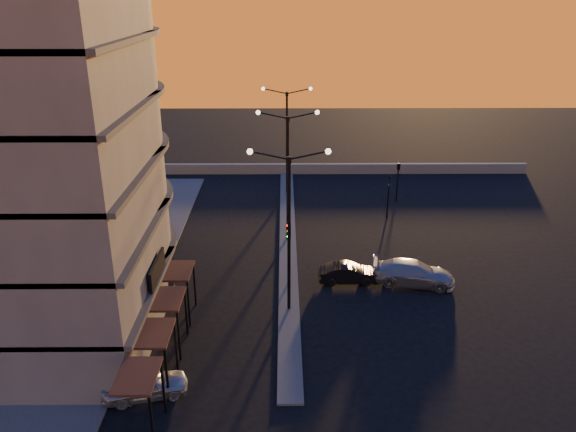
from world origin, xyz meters
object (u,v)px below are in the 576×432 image
at_px(streetlamp_mid, 288,166).
at_px(car_hatchback, 145,384).
at_px(car_sedan, 348,273).
at_px(car_wagon, 413,273).
at_px(traffic_light_main, 289,243).

bearing_deg(streetlamp_mid, car_hatchback, -110.62).
relative_size(car_hatchback, car_sedan, 1.01).
distance_m(streetlamp_mid, car_hatchback, 19.11).
height_order(streetlamp_mid, car_wagon, streetlamp_mid).
bearing_deg(car_wagon, car_hatchback, 137.26).
relative_size(traffic_light_main, car_wagon, 0.84).
xyz_separation_m(traffic_light_main, car_sedan, (3.74, 0.46, -2.28)).
relative_size(streetlamp_mid, car_hatchback, 2.54).
bearing_deg(streetlamp_mid, car_wagon, -41.76).
distance_m(car_sedan, car_wagon, 4.00).
height_order(traffic_light_main, car_wagon, traffic_light_main).
xyz_separation_m(streetlamp_mid, car_wagon, (7.74, -6.91, -4.86)).
distance_m(streetlamp_mid, traffic_light_main, 7.62).
bearing_deg(traffic_light_main, car_sedan, 6.96).
bearing_deg(traffic_light_main, car_hatchback, -122.64).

